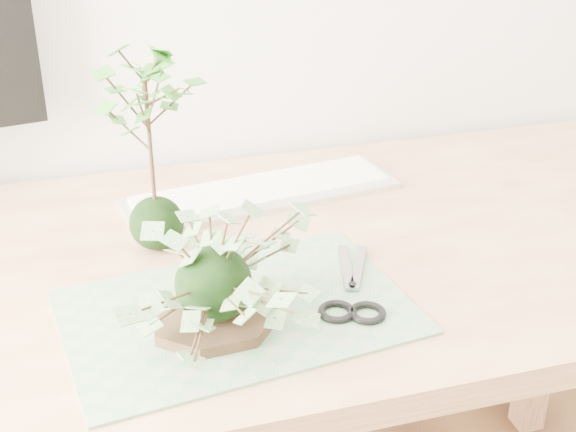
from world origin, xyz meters
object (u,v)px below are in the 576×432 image
at_px(keyboard, 262,192).
at_px(desk, 247,306).
at_px(maple_kokedama, 146,97).
at_px(ivy_kokedama, 212,252).

bearing_deg(keyboard, desk, -119.47).
relative_size(desk, maple_kokedama, 4.92).
height_order(desk, ivy_kokedama, ivy_kokedama).
relative_size(ivy_kokedama, maple_kokedama, 0.98).
height_order(desk, maple_kokedama, maple_kokedama).
bearing_deg(keyboard, ivy_kokedama, -121.00).
distance_m(ivy_kokedama, maple_kokedama, 0.26).
bearing_deg(maple_kokedama, ivy_kokedama, -80.64).
height_order(maple_kokedama, keyboard, maple_kokedama).
relative_size(ivy_kokedama, keyboard, 0.69).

